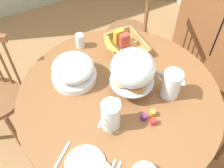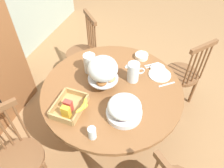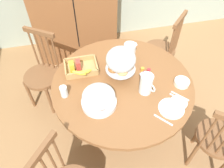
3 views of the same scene
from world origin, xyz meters
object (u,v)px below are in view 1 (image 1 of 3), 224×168
milk_pitcher (171,85)px  cereal_basket (123,44)px  windsor_chair_near_window (130,33)px  china_plate_large (85,164)px  dining_table (119,111)px  drinking_glass (80,41)px  pastry_stand_with_dome (133,69)px  orange_juice_pitcher (111,116)px  fruit_platter_covered (73,70)px

milk_pitcher → cereal_basket: size_ratio=0.63×
windsor_chair_near_window → china_plate_large: size_ratio=4.43×
cereal_basket → dining_table: bearing=-32.8°
windsor_chair_near_window → drinking_glass: (0.25, -0.60, 0.34)m
windsor_chair_near_window → pastry_stand_with_dome: pastry_stand_with_dome is taller
cereal_basket → orange_juice_pitcher: bearing=-35.8°
dining_table → drinking_glass: bearing=-175.9°
milk_pitcher → pastry_stand_with_dome: bearing=-125.8°
milk_pitcher → china_plate_large: size_ratio=0.90×
windsor_chair_near_window → pastry_stand_with_dome: bearing=-30.9°
orange_juice_pitcher → fruit_platter_covered: bearing=-173.3°
windsor_chair_near_window → fruit_platter_covered: bearing=-55.2°
orange_juice_pitcher → drinking_glass: orange_juice_pitcher is taller
dining_table → orange_juice_pitcher: size_ratio=6.65×
cereal_basket → pastry_stand_with_dome: bearing=-22.0°
dining_table → windsor_chair_near_window: 0.97m
china_plate_large → drinking_glass: bearing=158.1°
dining_table → pastry_stand_with_dome: (0.00, 0.09, 0.39)m
milk_pitcher → cereal_basket: milk_pitcher is taller
pastry_stand_with_dome → milk_pitcher: (0.14, 0.20, -0.11)m
orange_juice_pitcher → windsor_chair_near_window: bearing=143.5°
orange_juice_pitcher → milk_pitcher: 0.44m
orange_juice_pitcher → cereal_basket: (-0.54, 0.39, -0.05)m
dining_table → cereal_basket: 0.49m
fruit_platter_covered → orange_juice_pitcher: 0.43m
pastry_stand_with_dome → milk_pitcher: pastry_stand_with_dome is taller
cereal_basket → china_plate_large: 0.93m
dining_table → fruit_platter_covered: fruit_platter_covered is taller
milk_pitcher → china_plate_large: 0.70m
pastry_stand_with_dome → orange_juice_pitcher: 0.31m
milk_pitcher → china_plate_large: (0.18, -0.67, -0.08)m
fruit_platter_covered → cereal_basket: size_ratio=0.95×
orange_juice_pitcher → milk_pitcher: (-0.02, 0.44, -0.00)m
fruit_platter_covered → orange_juice_pitcher: (0.43, 0.05, 0.01)m
windsor_chair_near_window → fruit_platter_covered: windsor_chair_near_window is taller
fruit_platter_covered → cereal_basket: 0.45m
pastry_stand_with_dome → orange_juice_pitcher: bearing=-54.7°
fruit_platter_covered → china_plate_large: (0.58, -0.18, -0.08)m
orange_juice_pitcher → china_plate_large: size_ratio=0.91×
fruit_platter_covered → milk_pitcher: 0.63m
pastry_stand_with_dome → fruit_platter_covered: bearing=-132.0°
china_plate_large → orange_juice_pitcher: bearing=123.5°
windsor_chair_near_window → drinking_glass: bearing=-67.5°
fruit_platter_covered → drinking_glass: (-0.28, 0.16, -0.03)m
china_plate_large → drinking_glass: drinking_glass is taller
dining_table → fruit_platter_covered: bearing=-142.1°
dining_table → drinking_glass: size_ratio=12.07×
orange_juice_pitcher → cereal_basket: bearing=144.2°
fruit_platter_covered → china_plate_large: size_ratio=1.36×
pastry_stand_with_dome → drinking_glass: (-0.54, -0.13, -0.14)m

